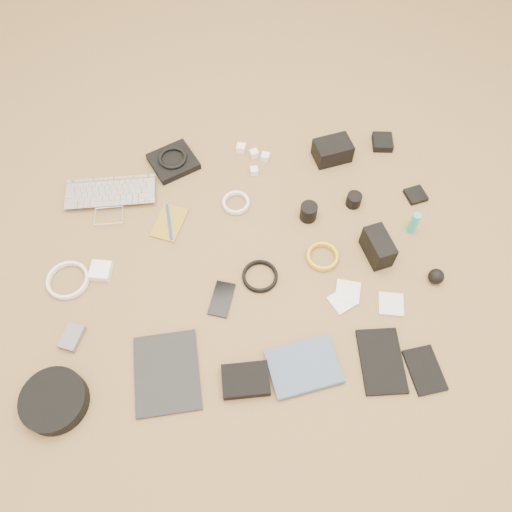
{
  "coord_description": "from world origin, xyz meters",
  "views": [
    {
      "loc": [
        -0.08,
        -0.82,
        1.51
      ],
      "look_at": [
        0.04,
        0.03,
        0.02
      ],
      "focal_mm": 35.0,
      "sensor_mm": 36.0,
      "label": 1
    }
  ],
  "objects": [
    {
      "name": "laptop",
      "position": [
        -0.46,
        0.33,
        0.01
      ],
      "size": [
        0.34,
        0.25,
        0.03
      ],
      "primitive_type": "imported",
      "rotation": [
        0.0,
        0.0,
        -0.05
      ],
      "color": "silver",
      "rests_on": "ground"
    },
    {
      "name": "headphone_pouch",
      "position": [
        -0.22,
        0.49,
        0.01
      ],
      "size": [
        0.21,
        0.2,
        0.03
      ],
      "primitive_type": "cube",
      "rotation": [
        0.0,
        0.0,
        0.4
      ],
      "color": "black",
      "rests_on": "ground"
    },
    {
      "name": "headphones",
      "position": [
        -0.22,
        0.49,
        0.04
      ],
      "size": [
        0.12,
        0.12,
        0.01
      ],
      "primitive_type": "torus",
      "rotation": [
        0.0,
        0.0,
        0.13
      ],
      "color": "black",
      "rests_on": "headphone_pouch"
    },
    {
      "name": "charger_a",
      "position": [
        0.05,
        0.52,
        0.02
      ],
      "size": [
        0.04,
        0.04,
        0.03
      ],
      "primitive_type": "cube",
      "rotation": [
        0.0,
        0.0,
        -0.35
      ],
      "color": "white",
      "rests_on": "ground"
    },
    {
      "name": "charger_b",
      "position": [
        0.14,
        0.47,
        0.01
      ],
      "size": [
        0.04,
        0.04,
        0.03
      ],
      "primitive_type": "cube",
      "rotation": [
        0.0,
        0.0,
        -0.43
      ],
      "color": "white",
      "rests_on": "ground"
    },
    {
      "name": "charger_c",
      "position": [
        0.1,
        0.49,
        0.01
      ],
      "size": [
        0.03,
        0.03,
        0.03
      ],
      "primitive_type": "cube",
      "rotation": [
        0.0,
        0.0,
        0.21
      ],
      "color": "white",
      "rests_on": "ground"
    },
    {
      "name": "charger_d",
      "position": [
        0.09,
        0.4,
        0.01
      ],
      "size": [
        0.03,
        0.03,
        0.03
      ],
      "primitive_type": "cube",
      "rotation": [
        0.0,
        0.0,
        -0.0
      ],
      "color": "white",
      "rests_on": "ground"
    },
    {
      "name": "dslr_camera",
      "position": [
        0.4,
        0.44,
        0.04
      ],
      "size": [
        0.15,
        0.12,
        0.08
      ],
      "primitive_type": "cube",
      "rotation": [
        0.0,
        0.0,
        0.16
      ],
      "color": "black",
      "rests_on": "ground"
    },
    {
      "name": "lens_pouch",
      "position": [
        0.61,
        0.48,
        0.02
      ],
      "size": [
        0.09,
        0.1,
        0.03
      ],
      "primitive_type": "cube",
      "rotation": [
        0.0,
        0.0,
        -0.17
      ],
      "color": "black",
      "rests_on": "ground"
    },
    {
      "name": "notebook_olive",
      "position": [
        -0.25,
        0.22,
        0.0
      ],
      "size": [
        0.15,
        0.17,
        0.01
      ],
      "primitive_type": "cube",
      "rotation": [
        0.0,
        0.0,
        -0.44
      ],
      "color": "olive",
      "rests_on": "ground"
    },
    {
      "name": "pen_blue",
      "position": [
        -0.25,
        0.22,
        0.01
      ],
      "size": [
        0.02,
        0.15,
        0.01
      ],
      "primitive_type": "cylinder",
      "rotation": [
        1.57,
        0.0,
        0.05
      ],
      "color": "#133A9F",
      "rests_on": "notebook_olive"
    },
    {
      "name": "cable_white_a",
      "position": [
        0.0,
        0.27,
        0.01
      ],
      "size": [
        0.13,
        0.13,
        0.01
      ],
      "primitive_type": "torus",
      "rotation": [
        0.0,
        0.0,
        -0.42
      ],
      "color": "silver",
      "rests_on": "ground"
    },
    {
      "name": "lens_a",
      "position": [
        0.25,
        0.17,
        0.03
      ],
      "size": [
        0.08,
        0.08,
        0.07
      ],
      "primitive_type": "cylinder",
      "rotation": [
        0.0,
        0.0,
        0.27
      ],
      "color": "black",
      "rests_on": "ground"
    },
    {
      "name": "lens_b",
      "position": [
        0.43,
        0.21,
        0.03
      ],
      "size": [
        0.07,
        0.07,
        0.05
      ],
      "primitive_type": "cylinder",
      "rotation": [
        0.0,
        0.0,
        0.43
      ],
      "color": "black",
      "rests_on": "ground"
    },
    {
      "name": "card_reader",
      "position": [
        0.67,
        0.21,
        0.01
      ],
      "size": [
        0.08,
        0.08,
        0.02
      ],
      "primitive_type": "cube",
      "rotation": [
        0.0,
        0.0,
        0.19
      ],
      "color": "black",
      "rests_on": "ground"
    },
    {
      "name": "power_brick",
      "position": [
        -0.49,
        0.05,
        0.01
      ],
      "size": [
        0.08,
        0.08,
        0.03
      ],
      "primitive_type": "cube",
      "rotation": [
        0.0,
        0.0,
        -0.23
      ],
      "color": "white",
      "rests_on": "ground"
    },
    {
      "name": "cable_white_b",
      "position": [
        -0.6,
        0.03,
        0.01
      ],
      "size": [
        0.17,
        0.17,
        0.01
      ],
      "primitive_type": "torus",
      "rotation": [
        0.0,
        0.0,
        0.2
      ],
      "color": "silver",
      "rests_on": "ground"
    },
    {
      "name": "cable_black",
      "position": [
        0.04,
        -0.05,
        0.01
      ],
      "size": [
        0.16,
        0.16,
        0.01
      ],
      "primitive_type": "torus",
      "rotation": [
        0.0,
        0.0,
        0.38
      ],
      "color": "black",
      "rests_on": "ground"
    },
    {
      "name": "cable_yellow",
      "position": [
        0.27,
        -0.0,
        0.01
      ],
      "size": [
        0.14,
        0.14,
        0.01
      ],
      "primitive_type": "torus",
      "rotation": [
        0.0,
        0.0,
        0.26
      ],
      "color": "gold",
      "rests_on": "ground"
    },
    {
      "name": "flash",
      "position": [
        0.46,
        -0.01,
        0.05
      ],
      "size": [
        0.09,
        0.14,
        0.1
      ],
      "primitive_type": "cube",
      "rotation": [
        0.0,
        0.0,
        0.19
      ],
      "color": "black",
      "rests_on": "ground"
    },
    {
      "name": "lens_cleaner",
      "position": [
        0.61,
        0.07,
        0.05
      ],
      "size": [
        0.03,
        0.03,
        0.1
      ],
      "primitive_type": "cylinder",
      "rotation": [
        0.0,
        0.0,
        0.09
      ],
      "color": "#1BB19F",
      "rests_on": "ground"
    },
    {
      "name": "battery_charger",
      "position": [
        -0.58,
        -0.18,
        0.01
      ],
      "size": [
        0.09,
        0.1,
        0.02
      ],
      "primitive_type": "cube",
      "rotation": [
        0.0,
        0.0,
        -0.42
      ],
      "color": "#5C5C61",
      "rests_on": "ground"
    },
    {
      "name": "tablet",
      "position": [
        -0.29,
        -0.34,
        0.01
      ],
      "size": [
        0.2,
        0.26,
        0.01
      ],
      "primitive_type": "cube",
      "rotation": [
        0.0,
        0.0,
        0.01
      ],
      "color": "black",
      "rests_on": "ground"
    },
    {
      "name": "phone",
      "position": [
        -0.09,
        -0.11,
        0.0
      ],
      "size": [
        0.11,
        0.14,
        0.01
      ],
      "primitive_type": "cube",
      "rotation": [
        0.0,
        0.0,
        -0.36
      ],
      "color": "black",
      "rests_on": "ground"
    },
    {
      "name": "filter_case_left",
      "position": [
        0.3,
        -0.18,
        0.01
      ],
      "size": [
        0.1,
        0.1,
        0.01
      ],
      "primitive_type": "cube",
      "rotation": [
        0.0,
        0.0,
        0.42
      ],
      "color": "silver",
      "rests_on": "ground"
    },
    {
      "name": "filter_case_mid",
      "position": [
        0.33,
        -0.15,
        0.01
      ],
      "size": [
        0.1,
        0.1,
        0.01
      ],
      "primitive_type": "cube",
      "rotation": [
        0.0,
        0.0,
        -0.34
      ],
      "color": "silver",
      "rests_on": "ground"
    },
    {
      "name": "filter_case_right",
      "position": [
        0.46,
        -0.21,
        0.01
      ],
      "size": [
        0.1,
        0.1,
        0.01
      ],
      "primitive_type": "cube",
      "rotation": [
        0.0,
        0.0,
        -0.25
      ],
      "color": "silver",
      "rests_on": "ground"
    },
    {
      "name": "air_blower",
      "position": [
        0.63,
        -0.14,
        0.03
      ],
      "size": [
        0.07,
        0.07,
        0.05
      ],
      "primitive_type": "sphere",
      "rotation": [
        0.0,
        0.0,
        0.36
      ],
      "color": "black",
      "rests_on": "ground"
    },
    {
      "name": "headphone_case",
      "position": [
        -0.62,
        -0.38,
        0.03
      ],
      "size": [
        0.22,
        0.22,
        0.05
      ],
      "primitive_type": "cylinder",
      "rotation": [
        0.0,
        0.0,
        0.12
      ],
      "color": "black",
      "rests_on": "ground"
    },
    {
      "name": "drive_case",
      "position": [
        -0.05,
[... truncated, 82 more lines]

